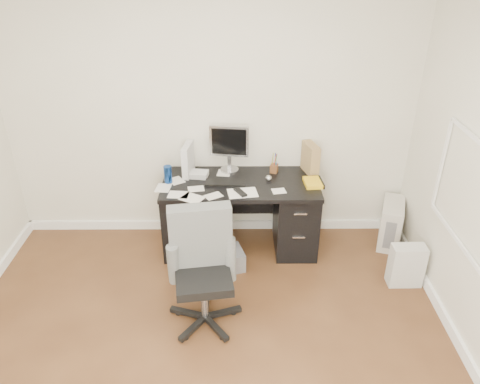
% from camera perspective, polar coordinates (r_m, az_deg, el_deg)
% --- Properties ---
extents(ground, '(4.00, 4.00, 0.00)m').
position_cam_1_polar(ground, '(3.67, -4.77, -21.75)').
color(ground, '#482B17').
rests_on(ground, ground).
extents(room_shell, '(4.02, 4.02, 2.71)m').
position_cam_1_polar(room_shell, '(2.64, -5.49, 2.24)').
color(room_shell, beige).
rests_on(room_shell, ground).
extents(desk, '(1.50, 0.70, 0.75)m').
position_cam_1_polar(desk, '(4.66, 0.07, -2.59)').
color(desk, black).
rests_on(desk, ground).
extents(loose_papers, '(1.10, 0.60, 0.00)m').
position_cam_1_polar(loose_papers, '(4.44, -2.51, 0.92)').
color(loose_papers, white).
rests_on(loose_papers, desk).
extents(lcd_monitor, '(0.41, 0.27, 0.48)m').
position_cam_1_polar(lcd_monitor, '(4.61, -1.31, 5.34)').
color(lcd_monitor, '#B8B7BC').
rests_on(lcd_monitor, desk).
extents(keyboard, '(0.38, 0.14, 0.02)m').
position_cam_1_polar(keyboard, '(4.45, -1.80, 1.15)').
color(keyboard, black).
rests_on(keyboard, desk).
extents(computer_mouse, '(0.08, 0.08, 0.06)m').
position_cam_1_polar(computer_mouse, '(4.49, 3.51, 1.67)').
color(computer_mouse, '#B8B7BC').
rests_on(computer_mouse, desk).
extents(travel_mug, '(0.08, 0.08, 0.17)m').
position_cam_1_polar(travel_mug, '(4.49, -8.77, 2.14)').
color(travel_mug, navy).
rests_on(travel_mug, desk).
extents(white_binder, '(0.17, 0.29, 0.32)m').
position_cam_1_polar(white_binder, '(4.60, -6.36, 3.95)').
color(white_binder, silver).
rests_on(white_binder, desk).
extents(magazine_file, '(0.19, 0.28, 0.30)m').
position_cam_1_polar(magazine_file, '(4.67, 8.57, 4.09)').
color(magazine_file, olive).
rests_on(magazine_file, desk).
extents(pen_cup, '(0.11, 0.11, 0.21)m').
position_cam_1_polar(pen_cup, '(4.64, 4.20, 3.56)').
color(pen_cup, '#512717').
rests_on(pen_cup, desk).
extents(yellow_book, '(0.18, 0.23, 0.04)m').
position_cam_1_polar(yellow_book, '(4.49, 8.92, 1.14)').
color(yellow_book, yellow).
rests_on(yellow_book, desk).
extents(paper_remote, '(0.30, 0.25, 0.02)m').
position_cam_1_polar(paper_remote, '(4.29, 0.31, 0.01)').
color(paper_remote, white).
rests_on(paper_remote, desk).
extents(office_chair, '(0.65, 0.65, 1.01)m').
position_cam_1_polar(office_chair, '(3.74, -4.51, -9.76)').
color(office_chair, '#575957').
rests_on(office_chair, ground).
extents(pc_tower, '(0.34, 0.50, 0.46)m').
position_cam_1_polar(pc_tower, '(5.06, 17.91, -3.64)').
color(pc_tower, beige).
rests_on(pc_tower, ground).
extents(shopping_bag, '(0.30, 0.22, 0.41)m').
position_cam_1_polar(shopping_bag, '(4.54, 19.61, -8.43)').
color(shopping_bag, silver).
rests_on(shopping_bag, ground).
extents(wicker_basket, '(0.48, 0.48, 0.45)m').
position_cam_1_polar(wicker_basket, '(4.84, -6.39, -3.91)').
color(wicker_basket, '#472B15').
rests_on(wicker_basket, ground).
extents(desk_printer, '(0.39, 0.35, 0.19)m').
position_cam_1_polar(desk_printer, '(4.54, -1.74, -8.22)').
color(desk_printer, slate).
rests_on(desk_printer, ground).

